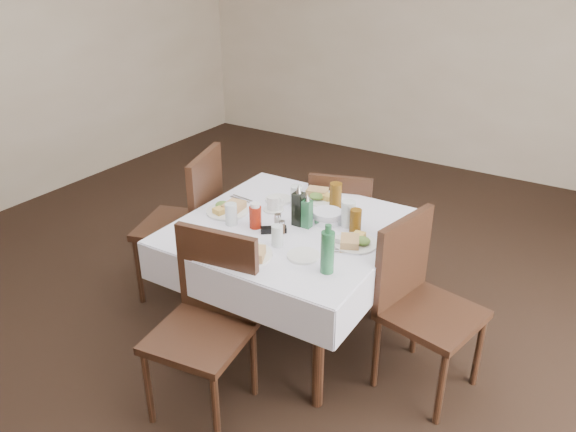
% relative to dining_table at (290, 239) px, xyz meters
% --- Properties ---
extents(ground_plane, '(7.00, 7.00, 0.00)m').
position_rel_dining_table_xyz_m(ground_plane, '(-0.19, -0.07, -0.67)').
color(ground_plane, black).
extents(room_shell, '(6.04, 7.04, 2.80)m').
position_rel_dining_table_xyz_m(room_shell, '(-0.19, -0.07, 1.04)').
color(room_shell, '#BEAA8F').
rests_on(room_shell, ground).
extents(dining_table, '(1.21, 1.21, 0.76)m').
position_rel_dining_table_xyz_m(dining_table, '(0.00, 0.00, 0.00)').
color(dining_table, black).
rests_on(dining_table, ground).
extents(chair_north, '(0.52, 0.52, 0.87)m').
position_rel_dining_table_xyz_m(chair_north, '(-0.01, 0.67, -0.18)').
color(chair_north, black).
rests_on(chair_north, ground).
extents(chair_south, '(0.51, 0.51, 0.95)m').
position_rel_dining_table_xyz_m(chair_south, '(-0.07, -0.67, -0.13)').
color(chair_south, black).
rests_on(chair_south, ground).
extents(chair_east, '(0.54, 0.54, 0.96)m').
position_rel_dining_table_xyz_m(chair_east, '(0.77, 0.04, -0.13)').
color(chair_east, black).
rests_on(chair_east, ground).
extents(chair_west, '(0.61, 0.61, 1.03)m').
position_rel_dining_table_xyz_m(chair_west, '(-0.81, 0.06, -0.09)').
color(chair_west, black).
rests_on(chair_west, ground).
extents(meal_north, '(0.24, 0.24, 0.05)m').
position_rel_dining_table_xyz_m(meal_north, '(-0.04, 0.41, 0.11)').
color(meal_north, white).
rests_on(meal_north, dining_table).
extents(meal_south, '(0.28, 0.28, 0.06)m').
position_rel_dining_table_xyz_m(meal_south, '(-0.00, -0.42, 0.11)').
color(meal_south, white).
rests_on(meal_south, dining_table).
extents(meal_east, '(0.24, 0.24, 0.05)m').
position_rel_dining_table_xyz_m(meal_east, '(0.41, -0.01, 0.11)').
color(meal_east, white).
rests_on(meal_east, dining_table).
extents(meal_west, '(0.25, 0.25, 0.05)m').
position_rel_dining_table_xyz_m(meal_west, '(-0.41, -0.05, 0.11)').
color(meal_west, white).
rests_on(meal_west, dining_table).
extents(side_plate_a, '(0.17, 0.17, 0.01)m').
position_rel_dining_table_xyz_m(side_plate_a, '(-0.24, 0.25, 0.10)').
color(side_plate_a, white).
rests_on(side_plate_a, dining_table).
extents(side_plate_b, '(0.17, 0.17, 0.01)m').
position_rel_dining_table_xyz_m(side_plate_b, '(0.25, -0.27, 0.10)').
color(side_plate_b, white).
rests_on(side_plate_b, dining_table).
extents(water_n, '(0.07, 0.07, 0.13)m').
position_rel_dining_table_xyz_m(water_n, '(-0.10, 0.24, 0.16)').
color(water_n, silver).
rests_on(water_n, dining_table).
extents(water_s, '(0.06, 0.06, 0.11)m').
position_rel_dining_table_xyz_m(water_s, '(0.07, -0.23, 0.15)').
color(water_s, silver).
rests_on(water_s, dining_table).
extents(water_e, '(0.08, 0.08, 0.15)m').
position_rel_dining_table_xyz_m(water_e, '(0.28, 0.17, 0.16)').
color(water_e, silver).
rests_on(water_e, dining_table).
extents(water_w, '(0.07, 0.07, 0.13)m').
position_rel_dining_table_xyz_m(water_w, '(-0.29, -0.16, 0.15)').
color(water_w, silver).
rests_on(water_w, dining_table).
extents(iced_tea_a, '(0.07, 0.07, 0.15)m').
position_rel_dining_table_xyz_m(iced_tea_a, '(0.10, 0.36, 0.17)').
color(iced_tea_a, '#653F0D').
rests_on(iced_tea_a, dining_table).
extents(iced_tea_b, '(0.07, 0.07, 0.14)m').
position_rel_dining_table_xyz_m(iced_tea_b, '(0.35, 0.12, 0.16)').
color(iced_tea_b, '#653F0D').
rests_on(iced_tea_b, dining_table).
extents(bread_basket, '(0.19, 0.19, 0.06)m').
position_rel_dining_table_xyz_m(bread_basket, '(0.15, 0.16, 0.12)').
color(bread_basket, silver).
rests_on(bread_basket, dining_table).
extents(oil_cruet_dark, '(0.06, 0.06, 0.25)m').
position_rel_dining_table_xyz_m(oil_cruet_dark, '(0.03, 0.04, 0.20)').
color(oil_cruet_dark, black).
rests_on(oil_cruet_dark, dining_table).
extents(oil_cruet_green, '(0.05, 0.05, 0.21)m').
position_rel_dining_table_xyz_m(oil_cruet_green, '(0.09, 0.03, 0.18)').
color(oil_cruet_green, '#26633B').
rests_on(oil_cruet_green, dining_table).
extents(ketchup_bottle, '(0.07, 0.07, 0.15)m').
position_rel_dining_table_xyz_m(ketchup_bottle, '(-0.15, -0.12, 0.16)').
color(ketchup_bottle, '#9B1D0B').
rests_on(ketchup_bottle, dining_table).
extents(salt_shaker, '(0.04, 0.04, 0.09)m').
position_rel_dining_table_xyz_m(salt_shaker, '(-0.04, -0.07, 0.13)').
color(salt_shaker, white).
rests_on(salt_shaker, dining_table).
extents(pepper_shaker, '(0.03, 0.03, 0.08)m').
position_rel_dining_table_xyz_m(pepper_shaker, '(0.01, -0.11, 0.13)').
color(pepper_shaker, '#3E2718').
rests_on(pepper_shaker, dining_table).
extents(coffee_mug, '(0.12, 0.12, 0.09)m').
position_rel_dining_table_xyz_m(coffee_mug, '(-0.19, 0.12, 0.13)').
color(coffee_mug, white).
rests_on(coffee_mug, dining_table).
extents(sunglasses, '(0.14, 0.12, 0.03)m').
position_rel_dining_table_xyz_m(sunglasses, '(-0.03, -0.12, 0.10)').
color(sunglasses, black).
rests_on(sunglasses, dining_table).
extents(green_bottle, '(0.07, 0.07, 0.25)m').
position_rel_dining_table_xyz_m(green_bottle, '(0.42, -0.33, 0.20)').
color(green_bottle, '#26633B').
rests_on(green_bottle, dining_table).
extents(sugar_caddy, '(0.08, 0.05, 0.04)m').
position_rel_dining_table_xyz_m(sugar_caddy, '(0.35, -0.05, 0.11)').
color(sugar_caddy, white).
rests_on(sugar_caddy, dining_table).
extents(cutlery_n, '(0.05, 0.20, 0.01)m').
position_rel_dining_table_xyz_m(cutlery_n, '(0.13, 0.35, 0.09)').
color(cutlery_n, silver).
rests_on(cutlery_n, dining_table).
extents(cutlery_s, '(0.05, 0.16, 0.01)m').
position_rel_dining_table_xyz_m(cutlery_s, '(-0.11, -0.44, 0.09)').
color(cutlery_s, silver).
rests_on(cutlery_s, dining_table).
extents(cutlery_e, '(0.17, 0.10, 0.01)m').
position_rel_dining_table_xyz_m(cutlery_e, '(0.41, -0.11, 0.09)').
color(cutlery_e, silver).
rests_on(cutlery_e, dining_table).
extents(cutlery_w, '(0.17, 0.06, 0.01)m').
position_rel_dining_table_xyz_m(cutlery_w, '(-0.45, 0.14, 0.09)').
color(cutlery_w, silver).
rests_on(cutlery_w, dining_table).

